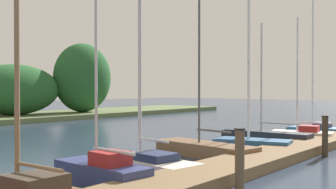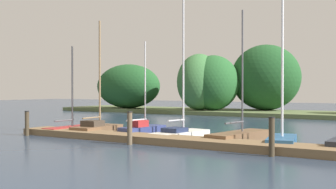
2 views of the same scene
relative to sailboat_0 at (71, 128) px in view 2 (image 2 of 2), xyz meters
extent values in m
cube|color=brown|center=(9.81, -1.28, -0.10)|extent=(22.83, 1.80, 0.35)
cube|color=#56663D|center=(9.81, 22.91, -0.08)|extent=(60.16, 8.00, 0.40)
ellipsoid|color=#1E4C23|center=(-11.91, 21.19, 2.69)|extent=(8.37, 5.09, 5.14)
ellipsoid|color=#386B38|center=(-2.39, 21.06, 3.09)|extent=(4.53, 5.36, 5.94)
ellipsoid|color=#1E4C23|center=(3.53, 24.67, 3.57)|extent=(7.35, 5.97, 6.90)
ellipsoid|color=#235628|center=(-1.09, 21.67, 3.01)|extent=(5.42, 5.28, 5.78)
cube|color=maroon|center=(0.00, -0.16, -0.08)|extent=(1.04, 3.42, 0.39)
cube|color=maroon|center=(-0.02, 1.37, -0.10)|extent=(0.56, 0.86, 0.33)
cylinder|color=#4C4C51|center=(0.00, 0.10, 2.50)|extent=(0.10, 0.10, 4.78)
cylinder|color=#4C4C51|center=(0.01, -0.57, 0.49)|extent=(0.10, 1.48, 0.08)
cube|color=brown|center=(1.98, 0.07, -0.03)|extent=(1.41, 3.21, 0.50)
cube|color=brown|center=(1.95, 1.50, -0.05)|extent=(0.75, 0.81, 0.43)
cube|color=#3D3328|center=(1.99, -0.33, 0.39)|extent=(1.03, 0.98, 0.33)
cylinder|color=#7F6647|center=(1.97, 0.30, 3.25)|extent=(0.11, 0.11, 6.05)
cylinder|color=#7F6647|center=(1.99, -0.39, 0.71)|extent=(0.11, 1.54, 0.08)
cube|color=navy|center=(4.70, 0.72, 0.00)|extent=(1.29, 3.04, 0.55)
cube|color=navy|center=(4.82, 2.05, -0.03)|extent=(0.63, 0.79, 0.47)
cube|color=maroon|center=(4.67, 0.36, 0.45)|extent=(0.85, 0.95, 0.36)
cylinder|color=#B7B7BC|center=(4.72, 0.94, 2.63)|extent=(0.08, 0.08, 4.71)
cylinder|color=#B7B7BC|center=(4.66, 0.22, 0.65)|extent=(0.23, 1.61, 0.09)
cube|color=silver|center=(6.89, 1.09, -0.10)|extent=(1.78, 3.89, 0.35)
cube|color=silver|center=(7.11, 2.76, -0.12)|extent=(0.83, 1.02, 0.30)
cube|color=#1E2847|center=(6.83, 0.62, 0.19)|extent=(1.12, 1.24, 0.23)
cylinder|color=#B7B7BC|center=(6.93, 1.37, 3.85)|extent=(0.11, 0.11, 7.56)
cylinder|color=#B7B7BC|center=(6.85, 0.76, 0.68)|extent=(0.25, 1.35, 0.08)
cube|color=brown|center=(10.23, 1.07, -0.03)|extent=(1.85, 4.34, 0.50)
cube|color=brown|center=(10.53, 2.94, -0.05)|extent=(0.82, 1.14, 0.43)
cylinder|color=#4C4C51|center=(10.28, 1.38, 3.23)|extent=(0.09, 0.09, 6.01)
cylinder|color=#4C4C51|center=(10.17, 0.67, 0.71)|extent=(0.33, 1.60, 0.08)
cube|color=#285684|center=(12.59, 0.27, -0.04)|extent=(1.73, 3.09, 0.48)
cube|color=#285684|center=(12.31, 1.56, -0.06)|extent=(0.77, 0.84, 0.41)
cylinder|color=silver|center=(12.54, 0.49, 3.69)|extent=(0.11, 0.11, 6.97)
cylinder|color=#3D3323|center=(-0.95, -2.47, 0.40)|extent=(0.23, 0.23, 1.35)
cylinder|color=black|center=(-0.95, -2.47, 1.09)|extent=(0.26, 0.26, 0.04)
cylinder|color=brown|center=(6.27, -2.53, 0.48)|extent=(0.24, 0.24, 1.52)
cylinder|color=black|center=(6.27, -2.53, 1.26)|extent=(0.27, 0.27, 0.04)
cylinder|color=#3D3323|center=(13.01, -2.43, 0.47)|extent=(0.23, 0.23, 1.49)
cylinder|color=black|center=(13.01, -2.43, 1.23)|extent=(0.26, 0.26, 0.04)
camera|label=1|loc=(-2.92, -7.55, 2.26)|focal=45.03mm
camera|label=2|loc=(18.14, -18.24, 2.30)|focal=45.00mm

